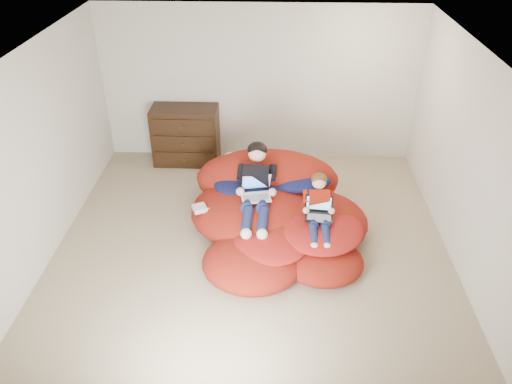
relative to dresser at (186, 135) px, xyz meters
name	(u,v)px	position (x,y,z in m)	size (l,w,h in m)	color
room_shell	(252,232)	(1.18, -2.22, -0.25)	(5.10, 5.10, 2.77)	tan
dresser	(186,135)	(0.00, 0.00, 0.00)	(1.05, 0.59, 0.95)	black
beanbag_pile	(276,212)	(1.48, -1.84, -0.21)	(2.36, 2.49, 0.94)	maroon
cream_pillow	(236,163)	(0.90, -1.13, 0.15)	(0.48, 0.31, 0.31)	silver
older_boy	(256,183)	(1.22, -1.82, 0.23)	(0.38, 1.20, 0.78)	black
younger_boy	(319,206)	(2.01, -2.17, 0.13)	(0.27, 0.87, 0.63)	#9F1E0E
laptop_white	(256,190)	(1.22, -1.90, 0.17)	(0.41, 0.43, 0.26)	silver
laptop_black	(319,211)	(2.01, -2.20, 0.08)	(0.36, 0.30, 0.25)	black
power_adapter	(200,208)	(0.49, -2.01, -0.05)	(0.17, 0.17, 0.06)	silver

